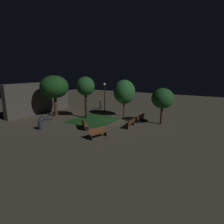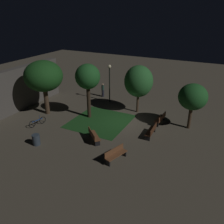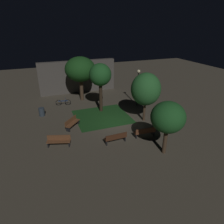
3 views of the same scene
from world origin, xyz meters
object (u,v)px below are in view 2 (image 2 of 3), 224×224
bench_front_right (115,154)px  bicycle (37,122)px  lamp_post_near_wall (109,77)px  bench_path_side (93,135)px  bench_back_row (152,131)px  pedestrian (103,90)px  tree_near_wall (139,81)px  tree_left_canopy (88,77)px  trash_bin (36,140)px  bench_front_left (161,118)px  tree_right_canopy (43,76)px  tree_back_right (193,97)px

bench_front_right → bicycle: size_ratio=1.10×
lamp_post_near_wall → bicycle: (-7.99, 3.09, -2.52)m
bench_path_side → lamp_post_near_wall: size_ratio=0.40×
bench_back_row → bench_front_right: size_ratio=0.98×
bicycle → pedestrian: size_ratio=1.05×
bench_path_side → tree_near_wall: tree_near_wall is taller
tree_near_wall → bicycle: size_ratio=2.79×
tree_left_canopy → trash_bin: (-6.08, 0.97, -3.49)m
bench_front_left → bench_front_right: 6.99m
tree_right_canopy → bench_path_side: bearing=-110.1°
tree_near_wall → trash_bin: size_ratio=5.52×
bench_back_row → tree_back_right: bearing=-40.7°
bench_front_left → trash_bin: bearing=136.4°
bicycle → tree_near_wall: bearing=-45.1°
bench_front_right → pedestrian: bearing=32.7°
bench_front_left → pedestrian: (3.79, 8.04, 0.37)m
tree_back_right → tree_left_canopy: 9.21m
pedestrian → bicycle: bearing=170.0°
lamp_post_near_wall → bench_path_side: bearing=-161.3°
bench_front_left → lamp_post_near_wall: (2.64, 6.56, 2.38)m
bench_front_right → tree_left_canopy: tree_left_canopy is taller
tree_left_canopy → trash_bin: bearing=170.9°
bench_front_left → trash_bin: (-7.84, 7.46, -0.05)m
bicycle → pedestrian: (9.14, -1.62, 0.51)m
bench_front_left → bench_front_right: size_ratio=0.98×
tree_left_canopy → bench_front_left: bearing=-74.8°
bench_front_right → tree_back_right: bearing=-27.1°
lamp_post_near_wall → tree_near_wall: bearing=-107.5°
tree_back_right → lamp_post_near_wall: bearing=74.9°
bench_front_left → trash_bin: 10.82m
bench_front_right → bench_path_side: size_ratio=1.13×
bench_front_left → bench_back_row: bearing=-180.0°
bench_front_left → bicycle: (-5.35, 9.65, -0.14)m
bench_back_row → bench_front_left: bearing=0.0°
tree_back_right → pedestrian: size_ratio=2.49×
tree_back_right → tree_near_wall: (1.24, 5.26, 0.31)m
lamp_post_near_wall → pedestrian: size_ratio=2.58×
tree_right_canopy → pedestrian: size_ratio=3.27×
bench_front_left → bench_front_right: same height
bench_back_row → lamp_post_near_wall: lamp_post_near_wall is taller
tree_near_wall → bench_back_row: bearing=-145.5°
bench_front_left → tree_back_right: 3.43m
bench_back_row → tree_back_right: size_ratio=0.45×
tree_back_right → trash_bin: tree_back_right is taller
bench_front_left → tree_near_wall: bearing=62.5°
tree_right_canopy → pedestrian: bearing=-21.1°
tree_back_right → tree_right_canopy: bearing=103.5°
bench_path_side → lamp_post_near_wall: bearing=18.7°
trash_bin → bicycle: size_ratio=0.51×
tree_back_right → tree_left_canopy: tree_left_canopy is taller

